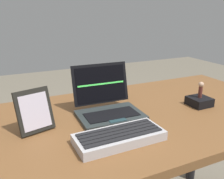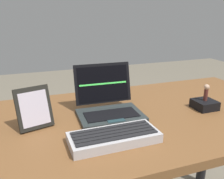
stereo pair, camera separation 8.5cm
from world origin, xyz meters
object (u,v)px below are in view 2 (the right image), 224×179
(laptop_front, at_px, (108,105))
(figurine, at_px, (206,91))
(figurine_stand, at_px, (204,104))
(external_keyboard, at_px, (114,137))
(photo_frame, at_px, (34,108))

(laptop_front, distance_m, figurine, 0.42)
(laptop_front, bearing_deg, figurine_stand, -11.84)
(external_keyboard, xyz_separation_m, photo_frame, (-0.23, 0.19, 0.06))
(figurine, bearing_deg, photo_frame, 174.91)
(external_keyboard, bearing_deg, figurine, 15.59)
(external_keyboard, xyz_separation_m, figurine, (0.47, 0.13, 0.06))
(laptop_front, xyz_separation_m, figurine_stand, (0.41, -0.09, -0.02))
(external_keyboard, bearing_deg, figurine_stand, 15.59)
(laptop_front, bearing_deg, figurine, -11.84)
(figurine, bearing_deg, laptop_front, 168.16)
(laptop_front, height_order, photo_frame, laptop_front)
(external_keyboard, relative_size, photo_frame, 1.93)
(external_keyboard, relative_size, figurine_stand, 3.23)
(photo_frame, bearing_deg, figurine, -5.09)
(laptop_front, height_order, figurine, laptop_front)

